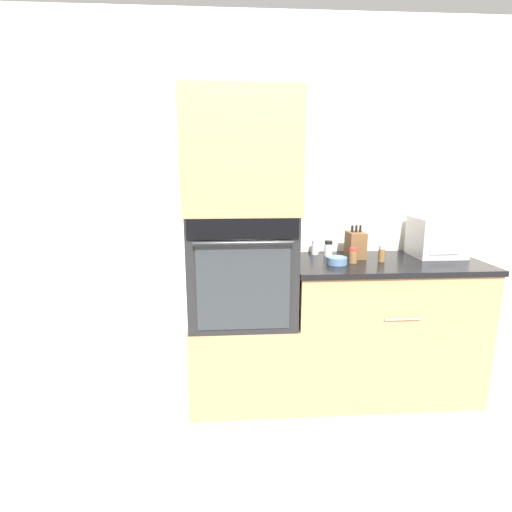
% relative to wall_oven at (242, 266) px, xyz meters
% --- Properties ---
extents(ground_plane, '(12.00, 12.00, 0.00)m').
position_rel_wall_oven_xyz_m(ground_plane, '(0.34, -0.30, -0.91)').
color(ground_plane, beige).
extents(wall_back, '(8.00, 0.05, 2.50)m').
position_rel_wall_oven_xyz_m(wall_back, '(0.34, 0.33, 0.34)').
color(wall_back, silver).
rests_on(wall_back, ground_plane).
extents(oven_cabinet_base, '(0.67, 0.60, 0.56)m').
position_rel_wall_oven_xyz_m(oven_cabinet_base, '(-0.00, 0.00, -0.63)').
color(oven_cabinet_base, '#A87F56').
rests_on(oven_cabinet_base, ground_plane).
extents(wall_oven, '(0.65, 0.64, 0.69)m').
position_rel_wall_oven_xyz_m(wall_oven, '(0.00, 0.00, 0.00)').
color(wall_oven, black).
rests_on(wall_oven, oven_cabinet_base).
extents(oven_cabinet_upper, '(0.67, 0.60, 0.70)m').
position_rel_wall_oven_xyz_m(oven_cabinet_upper, '(-0.00, 0.00, 0.69)').
color(oven_cabinet_upper, '#A87F56').
rests_on(oven_cabinet_upper, wall_oven).
extents(counter_unit, '(1.24, 0.63, 0.93)m').
position_rel_wall_oven_xyz_m(counter_unit, '(0.95, 0.00, -0.44)').
color(counter_unit, '#A87F56').
rests_on(counter_unit, ground_plane).
extents(microwave, '(0.32, 0.29, 0.27)m').
position_rel_wall_oven_xyz_m(microwave, '(1.34, 0.11, 0.15)').
color(microwave, '#B2B5BA').
rests_on(microwave, counter_unit).
extents(knife_block, '(0.11, 0.16, 0.22)m').
position_rel_wall_oven_xyz_m(knife_block, '(0.77, 0.11, 0.11)').
color(knife_block, brown).
rests_on(knife_block, counter_unit).
extents(bowl, '(0.13, 0.13, 0.05)m').
position_rel_wall_oven_xyz_m(bowl, '(0.60, -0.07, 0.04)').
color(bowl, '#517599').
rests_on(bowl, counter_unit).
extents(condiment_jar_near, '(0.05, 0.05, 0.10)m').
position_rel_wall_oven_xyz_m(condiment_jar_near, '(0.71, -0.04, 0.07)').
color(condiment_jar_near, brown).
rests_on(condiment_jar_near, counter_unit).
extents(condiment_jar_mid, '(0.05, 0.05, 0.10)m').
position_rel_wall_oven_xyz_m(condiment_jar_mid, '(0.52, 0.23, 0.07)').
color(condiment_jar_mid, silver).
rests_on(condiment_jar_mid, counter_unit).
extents(condiment_jar_far, '(0.04, 0.04, 0.11)m').
position_rel_wall_oven_xyz_m(condiment_jar_far, '(0.90, -0.02, 0.07)').
color(condiment_jar_far, brown).
rests_on(condiment_jar_far, counter_unit).
extents(condiment_jar_back, '(0.06, 0.06, 0.11)m').
position_rel_wall_oven_xyz_m(condiment_jar_back, '(0.60, 0.17, 0.07)').
color(condiment_jar_back, silver).
rests_on(condiment_jar_back, counter_unit).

